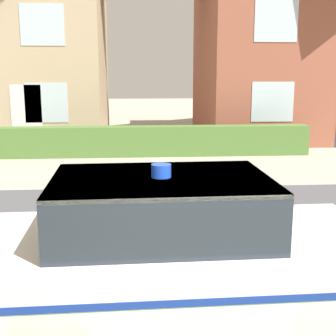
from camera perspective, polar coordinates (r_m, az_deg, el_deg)
The scene contains 4 objects.
road_strip at distance 7.27m, azimuth 1.75°, elevation -8.90°, with size 28.00×6.67×0.01m, color #4C4C51.
garden_hedge at distance 14.24m, azimuth -2.27°, elevation 3.29°, with size 9.77×0.55×0.91m, color #4C7233.
police_car at distance 4.84m, azimuth 0.88°, elevation -10.31°, with size 4.00×1.78×1.67m.
house_right at distance 19.50m, azimuth 17.04°, elevation 15.79°, with size 8.75×6.40×7.98m.
Camera 1 is at (-0.70, -2.67, 2.59)m, focal length 50.00 mm.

